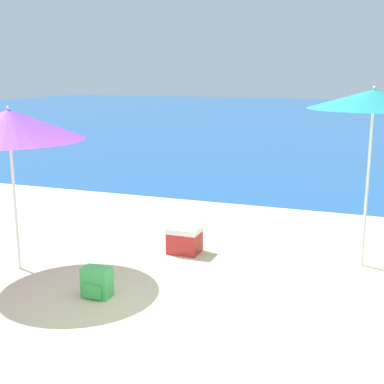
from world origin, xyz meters
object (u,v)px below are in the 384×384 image
beach_umbrella_teal (374,99)px  backpack_green (97,283)px  cooler_box (185,240)px  beach_umbrella_purple (9,125)px

beach_umbrella_teal → backpack_green: bearing=-142.7°
beach_umbrella_teal → cooler_box: bearing=-171.8°
backpack_green → beach_umbrella_teal: bearing=37.3°
backpack_green → cooler_box: bearing=77.7°
beach_umbrella_purple → backpack_green: (1.39, -0.43, -1.68)m
backpack_green → beach_umbrella_purple: bearing=163.0°
beach_umbrella_purple → beach_umbrella_teal: 4.47m
backpack_green → cooler_box: cooler_box is taller
beach_umbrella_purple → cooler_box: bearing=36.7°
beach_umbrella_purple → beach_umbrella_teal: (4.14, 1.66, 0.30)m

